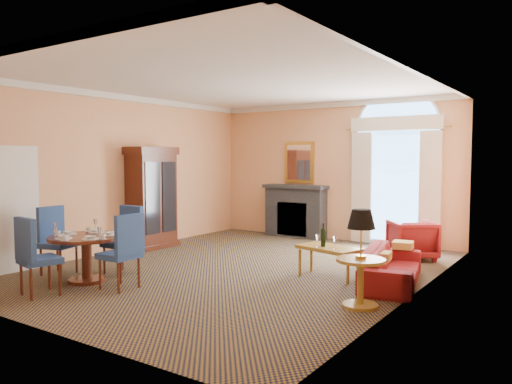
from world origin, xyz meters
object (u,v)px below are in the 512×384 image
Objects in this scene: armoire at (152,199)px; side_table at (361,247)px; dining_table at (86,247)px; armchair at (412,240)px; sofa at (391,266)px; coffee_table at (328,249)px.

armoire is 5.54m from side_table.
side_table is (5.32, -1.52, -0.25)m from armoire.
armchair is (3.65, 4.54, -0.17)m from dining_table.
sofa is (3.96, 2.48, -0.26)m from dining_table.
coffee_table is at bearing 85.73° from sofa.
armchair is 2.30m from coffee_table.
armoire is at bearing -169.77° from coffee_table.
side_table is at bearing 59.97° from armchair.
armoire is 1.88× the size of dining_table.
side_table is (0.05, -1.35, 0.50)m from sofa.
dining_table reaches higher than armchair.
coffee_table is at bearing 36.84° from armchair.
coffee_table is at bearing 130.68° from side_table.
armchair reaches higher than sofa.
armchair is at bearing 87.25° from coffee_table.
coffee_table is 0.88× the size of side_table.
armoire is at bearing -15.20° from armchair.
armoire reaches higher than sofa.
armchair is at bearing -3.94° from sofa.
dining_table is at bearing 109.71° from sofa.
armchair is at bearing 95.98° from side_table.
coffee_table is (2.97, 2.34, -0.08)m from dining_table.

